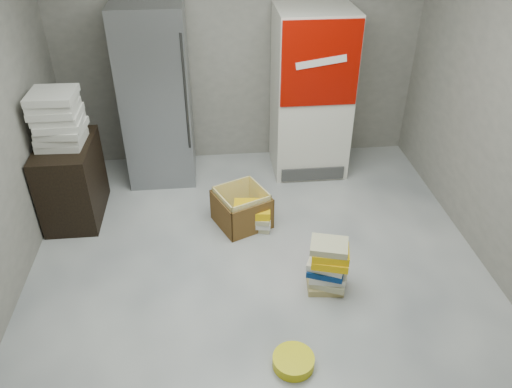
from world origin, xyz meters
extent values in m
plane|color=silver|center=(0.00, 0.00, 0.00)|extent=(5.00, 5.00, 0.00)
cube|color=gray|center=(0.00, 2.50, 1.40)|extent=(4.00, 0.04, 2.80)
cube|color=gray|center=(-0.90, 2.13, 0.95)|extent=(0.70, 0.70, 1.90)
cylinder|color=#333333|center=(-0.58, 1.77, 1.10)|extent=(0.02, 0.02, 1.19)
cube|color=silver|center=(0.75, 2.13, 0.90)|extent=(0.80, 0.70, 1.80)
cube|color=#960A00|center=(0.75, 1.77, 1.35)|extent=(0.78, 0.02, 0.85)
cube|color=white|center=(0.75, 1.75, 1.38)|extent=(0.50, 0.01, 0.14)
cube|color=#3F3F3F|center=(0.75, 1.77, 0.10)|extent=(0.70, 0.02, 0.15)
cube|color=black|center=(-1.73, 1.40, 0.40)|extent=(0.50, 0.80, 0.80)
cube|color=beige|center=(-1.73, 1.41, 0.83)|extent=(0.42, 0.42, 0.06)
cube|color=beige|center=(-1.73, 1.41, 0.90)|extent=(0.40, 0.40, 0.06)
cube|color=beige|center=(-1.71, 1.40, 0.96)|extent=(0.43, 0.43, 0.06)
cube|color=beige|center=(-1.71, 1.40, 1.03)|extent=(0.42, 0.42, 0.06)
cube|color=beige|center=(-1.72, 1.41, 1.09)|extent=(0.40, 0.40, 0.06)
cube|color=beige|center=(-1.73, 1.40, 1.16)|extent=(0.40, 0.40, 0.06)
cube|color=beige|center=(-1.73, 1.41, 1.22)|extent=(0.42, 0.42, 0.06)
cube|color=beige|center=(-1.72, 1.39, 1.29)|extent=(0.41, 0.41, 0.06)
cube|color=tan|center=(0.53, 0.11, 0.03)|extent=(0.32, 0.26, 0.06)
cube|color=#BAB487|center=(0.55, 0.10, 0.09)|extent=(0.36, 0.32, 0.06)
cube|color=silver|center=(0.54, 0.11, 0.15)|extent=(0.34, 0.29, 0.06)
cube|color=navy|center=(0.53, 0.10, 0.21)|extent=(0.36, 0.32, 0.05)
cube|color=silver|center=(0.53, 0.11, 0.27)|extent=(0.36, 0.33, 0.06)
cube|color=yellow|center=(0.55, 0.08, 0.33)|extent=(0.34, 0.30, 0.07)
cube|color=yellow|center=(0.54, 0.09, 0.40)|extent=(0.34, 0.29, 0.07)
cube|color=#BAB487|center=(0.53, 0.10, 0.46)|extent=(0.34, 0.30, 0.06)
cube|color=#BAB487|center=(0.02, 1.05, 0.03)|extent=(0.41, 0.36, 0.05)
cube|color=silver|center=(0.01, 1.02, 0.08)|extent=(0.39, 0.32, 0.06)
cube|color=#BAB487|center=(0.01, 1.02, 0.13)|extent=(0.40, 0.34, 0.05)
cube|color=yellow|center=(0.00, 1.02, 0.20)|extent=(0.38, 0.31, 0.08)
cube|color=yellow|center=(-0.09, 1.09, 0.01)|extent=(0.58, 0.58, 0.01)
cube|color=brown|center=(-0.19, 1.29, 0.16)|extent=(0.43, 0.20, 0.33)
cube|color=brown|center=(0.00, 0.88, 0.16)|extent=(0.43, 0.20, 0.33)
cube|color=brown|center=(-0.30, 0.99, 0.16)|extent=(0.20, 0.43, 0.33)
cube|color=brown|center=(0.11, 1.18, 0.16)|extent=(0.20, 0.43, 0.33)
cube|color=yellow|center=(-0.18, 1.27, 0.19)|extent=(0.39, 0.19, 0.37)
cube|color=yellow|center=(-0.01, 0.90, 0.19)|extent=(0.39, 0.19, 0.37)
cube|color=yellow|center=(-0.28, 1.00, 0.19)|extent=(0.19, 0.39, 0.37)
cube|color=yellow|center=(0.09, 1.17, 0.19)|extent=(0.19, 0.39, 0.37)
cylinder|color=yellow|center=(0.14, -0.63, 0.04)|extent=(0.36, 0.36, 0.08)
camera|label=1|loc=(-0.35, -2.88, 2.98)|focal=35.00mm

